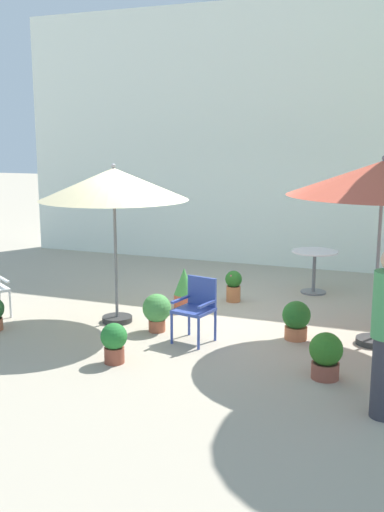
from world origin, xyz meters
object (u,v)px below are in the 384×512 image
(patio_umbrella_0, at_px, (114,185))
(potted_plant_2, at_px, (296,319))
(cafe_table_0, at_px, (314,264))
(potted_plant_7, at_px, (184,289))
(patio_umbrella_1, at_px, (383,179))
(potted_plant_4, at_px, (233,285))
(potted_plant_0, at_px, (157,310))
(potted_plant_5, at_px, (326,355))
(potted_plant_3, at_px, (114,341))
(patio_chair_1, at_px, (197,305))

(patio_umbrella_0, distance_m, potted_plant_2, 3.13)
(cafe_table_0, bearing_deg, potted_plant_7, -133.85)
(potted_plant_7, bearing_deg, cafe_table_0, 46.15)
(patio_umbrella_1, bearing_deg, potted_plant_4, 150.19)
(patio_umbrella_1, height_order, potted_plant_0, patio_umbrella_1)
(patio_umbrella_0, xyz_separation_m, potted_plant_5, (3.17, -1.02, -1.72))
(potted_plant_5, bearing_deg, potted_plant_4, 125.23)
(potted_plant_0, bearing_deg, potted_plant_3, -89.49)
(potted_plant_2, height_order, potted_plant_7, potted_plant_7)
(patio_umbrella_0, height_order, patio_chair_1, patio_umbrella_0)
(patio_umbrella_0, height_order, potted_plant_7, patio_umbrella_0)
(patio_umbrella_0, bearing_deg, potted_plant_2, 3.89)
(potted_plant_0, height_order, potted_plant_4, potted_plant_0)
(patio_chair_1, xyz_separation_m, potted_plant_5, (1.79, -0.67, -0.22))
(patio_chair_1, bearing_deg, cafe_table_0, 71.26)
(patio_chair_1, bearing_deg, potted_plant_0, 166.23)
(patio_chair_1, distance_m, potted_plant_2, 1.35)
(cafe_table_0, relative_size, potted_plant_2, 1.52)
(potted_plant_4, distance_m, potted_plant_5, 3.30)
(patio_umbrella_0, relative_size, potted_plant_0, 4.31)
(cafe_table_0, height_order, potted_plant_3, cafe_table_0)
(patio_umbrella_0, bearing_deg, potted_plant_3, -63.11)
(patio_umbrella_0, height_order, potted_plant_5, patio_umbrella_0)
(potted_plant_5, bearing_deg, patio_chair_1, 159.38)
(potted_plant_2, distance_m, potted_plant_5, 1.33)
(cafe_table_0, height_order, patio_chair_1, patio_chair_1)
(patio_chair_1, relative_size, potted_plant_5, 1.59)
(patio_umbrella_0, xyz_separation_m, potted_plant_7, (0.70, 0.91, -1.67))
(potted_plant_3, height_order, potted_plant_7, potted_plant_7)
(potted_plant_0, distance_m, potted_plant_7, 1.10)
(patio_umbrella_1, xyz_separation_m, potted_plant_2, (-0.98, -0.17, -1.87))
(patio_chair_1, height_order, potted_plant_2, patio_chair_1)
(potted_plant_5, height_order, potted_plant_7, potted_plant_7)
(patio_umbrella_0, xyz_separation_m, patio_chair_1, (1.38, -0.35, -1.51))
(potted_plant_0, xyz_separation_m, potted_plant_7, (-0.03, 1.10, 0.03))
(patio_umbrella_0, relative_size, potted_plant_4, 4.46)
(patio_umbrella_1, bearing_deg, potted_plant_7, 168.89)
(potted_plant_5, bearing_deg, patio_umbrella_1, 73.11)
(cafe_table_0, xyz_separation_m, potted_plant_0, (-1.69, -2.88, -0.22))
(potted_plant_5, distance_m, potted_plant_7, 3.14)
(potted_plant_4, bearing_deg, potted_plant_3, -99.65)
(cafe_table_0, xyz_separation_m, potted_plant_7, (-1.71, -1.78, -0.19))
(potted_plant_3, bearing_deg, patio_umbrella_0, 116.89)
(potted_plant_4, bearing_deg, cafe_table_0, 41.86)
(patio_umbrella_1, distance_m, cafe_table_0, 3.09)
(cafe_table_0, height_order, potted_plant_2, cafe_table_0)
(cafe_table_0, bearing_deg, patio_umbrella_1, -63.49)
(potted_plant_0, bearing_deg, potted_plant_2, 11.05)
(patio_umbrella_1, xyz_separation_m, potted_plant_0, (-2.86, -0.53, -1.85))
(patio_umbrella_0, relative_size, cafe_table_0, 2.90)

